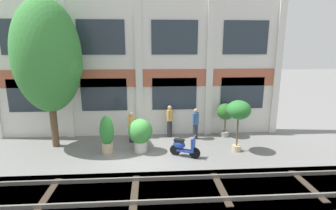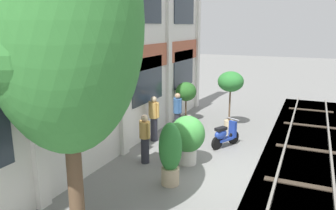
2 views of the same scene
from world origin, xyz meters
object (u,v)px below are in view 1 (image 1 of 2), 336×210
object	(u,v)px
broadleaf_tree	(47,58)
resident_near_plants	(170,120)
scooter_near_curb	(183,147)
resident_by_doorway	(131,126)
potted_plant_low_pan	(239,112)
resident_watching_tracks	(196,123)
potted_plant_terracotta_small	(226,113)
potted_plant_ribbed_drum	(107,133)
potted_plant_stone_basin	(140,133)

from	to	relation	value
broadleaf_tree	resident_near_plants	xyz separation A→B (m)	(5.58, 0.96, -3.28)
scooter_near_curb	resident_by_doorway	size ratio (longest dim) A/B	0.81
potted_plant_low_pan	resident_watching_tracks	xyz separation A→B (m)	(-1.62, 1.73, -1.00)
scooter_near_curb	broadleaf_tree	bearing A→B (deg)	-168.70
potted_plant_terracotta_small	potted_plant_low_pan	xyz separation A→B (m)	(-0.01, -1.99, 0.60)
scooter_near_curb	resident_by_doorway	world-z (taller)	resident_by_doorway
broadleaf_tree	potted_plant_terracotta_small	xyz separation A→B (m)	(8.53, 0.82, -2.92)
potted_plant_ribbed_drum	potted_plant_terracotta_small	bearing A→B (deg)	17.16
resident_watching_tracks	potted_plant_ribbed_drum	bearing A→B (deg)	-123.95
potted_plant_stone_basin	resident_watching_tracks	xyz separation A→B (m)	(2.78, 1.48, -0.02)
broadleaf_tree	resident_by_doorway	world-z (taller)	broadleaf_tree
potted_plant_terracotta_small	potted_plant_ribbed_drum	distance (m)	6.19
resident_by_doorway	potted_plant_stone_basin	bearing A→B (deg)	-38.05
resident_watching_tracks	potted_plant_low_pan	bearing A→B (deg)	-10.72
broadleaf_tree	potted_plant_low_pan	distance (m)	8.90
potted_plant_ribbed_drum	resident_near_plants	world-z (taller)	potted_plant_ribbed_drum
potted_plant_low_pan	resident_watching_tracks	bearing A→B (deg)	133.25
potted_plant_terracotta_small	scooter_near_curb	distance (m)	3.62
potted_plant_terracotta_small	resident_by_doorway	world-z (taller)	potted_plant_terracotta_small
broadleaf_tree	potted_plant_low_pan	world-z (taller)	broadleaf_tree
resident_by_doorway	resident_near_plants	world-z (taller)	resident_near_plants
resident_by_doorway	resident_near_plants	size ratio (longest dim) A/B	0.92
potted_plant_ribbed_drum	scooter_near_curb	xyz separation A→B (m)	(3.37, -0.62, -0.52)
potted_plant_terracotta_small	resident_by_doorway	size ratio (longest dim) A/B	1.14
potted_plant_ribbed_drum	potted_plant_low_pan	distance (m)	5.97
broadleaf_tree	resident_by_doorway	xyz separation A→B (m)	(3.62, 0.30, -3.35)
potted_plant_terracotta_small	potted_plant_ribbed_drum	world-z (taller)	potted_plant_terracotta_small
broadleaf_tree	potted_plant_terracotta_small	bearing A→B (deg)	5.49
potted_plant_stone_basin	scooter_near_curb	xyz separation A→B (m)	(1.88, -0.70, -0.45)
resident_watching_tracks	potted_plant_terracotta_small	bearing A→B (deg)	45.32
resident_near_plants	broadleaf_tree	bearing A→B (deg)	-151.43
scooter_near_curb	potted_plant_stone_basin	bearing A→B (deg)	-173.92
potted_plant_ribbed_drum	resident_near_plants	distance (m)	3.55
potted_plant_terracotta_small	potted_plant_ribbed_drum	size ratio (longest dim) A/B	1.02
broadleaf_tree	scooter_near_curb	distance (m)	7.26
potted_plant_low_pan	broadleaf_tree	bearing A→B (deg)	172.14
potted_plant_terracotta_small	scooter_near_curb	bearing A→B (deg)	-136.00
resident_by_doorway	potted_plant_low_pan	bearing A→B (deg)	13.14
broadleaf_tree	potted_plant_ribbed_drum	size ratio (longest dim) A/B	3.91
potted_plant_ribbed_drum	potted_plant_low_pan	xyz separation A→B (m)	(5.89, -0.17, 0.92)
potted_plant_stone_basin	resident_near_plants	bearing A→B (deg)	52.11
broadleaf_tree	resident_by_doorway	bearing A→B (deg)	4.68
potted_plant_stone_basin	scooter_near_curb	world-z (taller)	potted_plant_stone_basin
broadleaf_tree	potted_plant_ribbed_drum	distance (m)	4.29
potted_plant_stone_basin	potted_plant_terracotta_small	distance (m)	4.76
potted_plant_stone_basin	potted_plant_ribbed_drum	world-z (taller)	potted_plant_ribbed_drum
potted_plant_terracotta_small	resident_watching_tracks	bearing A→B (deg)	-170.71
potted_plant_ribbed_drum	potted_plant_stone_basin	bearing A→B (deg)	2.93
potted_plant_terracotta_small	potted_plant_low_pan	world-z (taller)	potted_plant_low_pan
resident_watching_tracks	potted_plant_stone_basin	bearing A→B (deg)	-115.93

